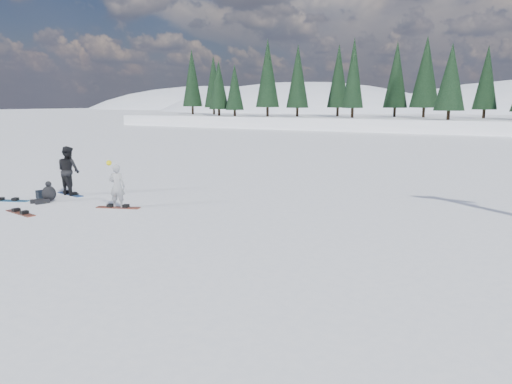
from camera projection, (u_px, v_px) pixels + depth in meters
ground at (91, 218)px, 15.45m from camera, size 420.00×420.00×0.00m
alpine_backdrop at (464, 149)px, 185.79m from camera, size 412.50×227.00×53.20m
snowboarder_woman at (117, 186)px, 16.83m from camera, size 0.64×0.54×1.64m
snowboarder_man at (69, 171)px, 19.23m from camera, size 0.99×0.82×1.89m
seated_rider at (48, 194)px, 17.98m from camera, size 0.67×0.97×0.75m
gear_bag at (41, 195)px, 18.55m from camera, size 0.53×0.46×0.30m
snowboard_woman at (118, 208)px, 16.96m from camera, size 1.50×0.80×0.03m
snowboard_man at (70, 194)px, 19.39m from camera, size 1.53×0.59×0.03m
snowboard_loose_c at (8, 201)px, 18.13m from camera, size 1.49×0.84×0.03m
snowboard_loose_b at (20, 213)px, 16.13m from camera, size 1.53×0.54×0.03m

